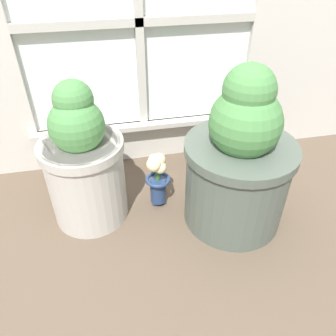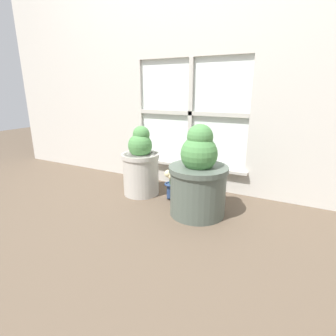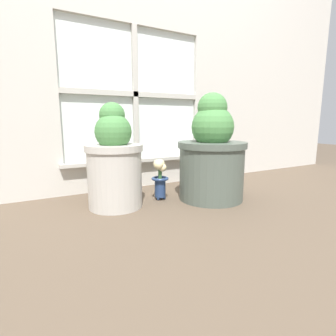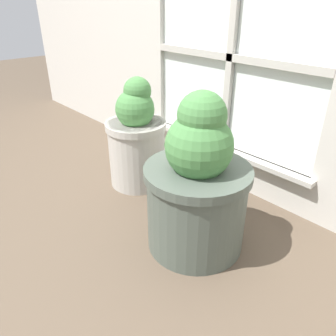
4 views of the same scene
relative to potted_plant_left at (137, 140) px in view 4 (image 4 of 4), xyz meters
name	(u,v)px [view 4 (image 4 of 4)]	position (x,y,z in m)	size (l,w,h in m)	color
ground_plane	(128,225)	(0.29, -0.28, -0.26)	(10.00, 10.00, 0.00)	brown
potted_plant_left	(137,140)	(0.00, 0.00, 0.00)	(0.32, 0.32, 0.59)	#B7B2A8
potted_plant_right	(197,187)	(0.57, -0.14, 0.02)	(0.42, 0.42, 0.65)	#4C564C
flower_vase	(173,175)	(0.29, 0.00, -0.10)	(0.11, 0.11, 0.26)	navy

